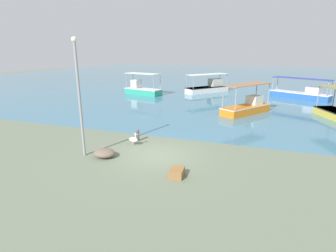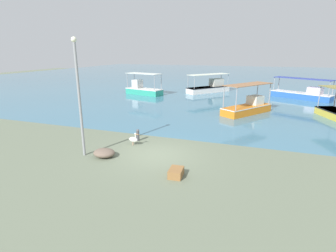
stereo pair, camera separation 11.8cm
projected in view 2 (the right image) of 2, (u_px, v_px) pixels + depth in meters
ground at (156, 155)px, 14.41m from camera, size 120.00×120.00×0.00m
harbor_water at (238, 77)px, 57.89m from camera, size 110.00×90.00×0.00m
fishing_boat_near_right at (248, 107)px, 23.85m from camera, size 4.32×5.37×2.68m
fishing_boat_far_left at (302, 94)px, 31.09m from camera, size 6.70×4.60×2.41m
fishing_boat_near_left at (143, 89)px, 34.25m from camera, size 5.29×2.89×2.74m
fishing_boat_far_right at (210, 87)px, 36.13m from camera, size 5.35×6.11×2.48m
pelican at (133, 139)px, 15.77m from camera, size 0.81×0.36×0.80m
lamp_post at (79, 92)px, 13.43m from camera, size 0.28×0.28×6.18m
mooring_bollard at (138, 135)px, 16.56m from camera, size 0.21×0.21×0.77m
net_pile at (104, 153)px, 14.06m from camera, size 1.18×1.00×0.45m
cargo_crate at (176, 173)px, 11.87m from camera, size 0.66×0.88×0.38m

